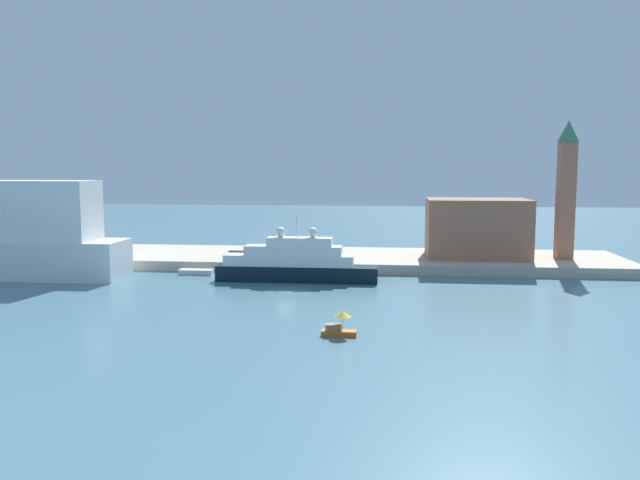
# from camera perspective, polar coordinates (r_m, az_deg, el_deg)

# --- Properties ---
(ground) EXTENTS (400.00, 400.00, 0.00)m
(ground) POSITION_cam_1_polar(r_m,az_deg,el_deg) (90.03, -2.99, -4.68)
(ground) COLOR slate
(quay_dock) EXTENTS (110.00, 22.54, 1.69)m
(quay_dock) POSITION_cam_1_polar(r_m,az_deg,el_deg) (116.50, -0.85, -1.68)
(quay_dock) COLOR #B7AD99
(quay_dock) RESTS_ON ground
(large_yacht) EXTENTS (24.74, 3.64, 9.85)m
(large_yacht) POSITION_cam_1_polar(r_m,az_deg,el_deg) (98.21, -2.29, -2.10)
(large_yacht) COLOR black
(large_yacht) RESTS_ON ground
(small_motorboat) EXTENTS (3.67, 1.82, 2.66)m
(small_motorboat) POSITION_cam_1_polar(r_m,az_deg,el_deg) (67.18, 1.72, -7.56)
(small_motorboat) COLOR #C66019
(small_motorboat) RESTS_ON ground
(work_barge) EXTENTS (5.47, 1.95, 0.82)m
(work_barge) POSITION_cam_1_polar(r_m,az_deg,el_deg) (106.68, -10.95, -2.80)
(work_barge) COLOR silver
(work_barge) RESTS_ON ground
(harbor_building) EXTENTS (17.37, 11.73, 10.21)m
(harbor_building) POSITION_cam_1_polar(r_m,az_deg,el_deg) (115.61, 13.77, 1.04)
(harbor_building) COLOR #9E664C
(harbor_building) RESTS_ON quay_dock
(bell_tower) EXTENTS (3.53, 3.53, 23.58)m
(bell_tower) POSITION_cam_1_polar(r_m,az_deg,el_deg) (117.22, 21.04, 4.60)
(bell_tower) COLOR #9E664C
(bell_tower) RESTS_ON quay_dock
(parked_car) EXTENTS (4.52, 1.60, 1.32)m
(parked_car) POSITION_cam_1_polar(r_m,az_deg,el_deg) (111.81, -7.33, -1.35)
(parked_car) COLOR #1E4C99
(parked_car) RESTS_ON quay_dock
(person_figure) EXTENTS (0.36, 0.36, 1.81)m
(person_figure) POSITION_cam_1_polar(r_m,az_deg,el_deg) (113.16, -5.29, -1.09)
(person_figure) COLOR #4C4C4C
(person_figure) RESTS_ON quay_dock
(mooring_bollard) EXTENTS (0.38, 0.38, 0.68)m
(mooring_bollard) POSITION_cam_1_polar(r_m,az_deg,el_deg) (106.29, 1.72, -1.84)
(mooring_bollard) COLOR black
(mooring_bollard) RESTS_ON quay_dock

